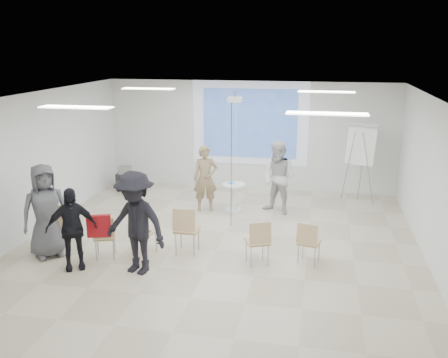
% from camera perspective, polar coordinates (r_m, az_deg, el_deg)
% --- Properties ---
extents(floor, '(8.00, 9.00, 0.10)m').
position_cam_1_polar(floor, '(10.05, -0.89, -8.36)').
color(floor, beige).
rests_on(floor, ground).
extents(ceiling, '(8.00, 9.00, 0.10)m').
position_cam_1_polar(ceiling, '(9.25, -0.97, 9.52)').
color(ceiling, white).
rests_on(ceiling, wall_back).
extents(wall_back, '(8.00, 0.10, 3.00)m').
position_cam_1_polar(wall_back, '(13.91, 2.99, 4.98)').
color(wall_back, silver).
rests_on(wall_back, floor).
extents(wall_left, '(0.10, 9.00, 3.00)m').
position_cam_1_polar(wall_left, '(11.08, -21.87, 1.24)').
color(wall_left, silver).
rests_on(wall_left, floor).
extents(wall_right, '(0.10, 9.00, 3.00)m').
position_cam_1_polar(wall_right, '(9.58, 23.52, -1.02)').
color(wall_right, silver).
rests_on(wall_right, floor).
extents(projection_halo, '(3.20, 0.01, 2.30)m').
position_cam_1_polar(projection_halo, '(13.79, 2.97, 6.36)').
color(projection_halo, silver).
rests_on(projection_halo, wall_back).
extents(projection_image, '(2.60, 0.01, 1.90)m').
position_cam_1_polar(projection_image, '(13.77, 2.96, 6.36)').
color(projection_image, '#335BB0').
rests_on(projection_image, wall_back).
extents(pedestal_table, '(0.58, 0.58, 0.71)m').
position_cam_1_polar(pedestal_table, '(12.14, 1.13, -1.90)').
color(pedestal_table, silver).
rests_on(pedestal_table, floor).
extents(player_left, '(0.78, 0.64, 1.83)m').
position_cam_1_polar(player_left, '(12.07, -2.14, 0.56)').
color(player_left, '#927E59').
rests_on(player_left, floor).
extents(player_right, '(1.18, 1.09, 1.95)m').
position_cam_1_polar(player_right, '(11.93, 6.30, 0.59)').
color(player_right, silver).
rests_on(player_right, floor).
extents(controller_left, '(0.07, 0.12, 0.04)m').
position_cam_1_polar(controller_left, '(12.20, -1.06, 2.13)').
color(controller_left, white).
rests_on(controller_left, player_left).
extents(controller_right, '(0.10, 0.13, 0.04)m').
position_cam_1_polar(controller_right, '(12.11, 5.60, 2.48)').
color(controller_right, white).
rests_on(controller_right, player_right).
extents(chair_far_left, '(0.58, 0.60, 0.93)m').
position_cam_1_polar(chair_far_left, '(10.42, -17.46, -4.66)').
color(chair_far_left, tan).
rests_on(chair_far_left, floor).
extents(chair_left_mid, '(0.51, 0.53, 0.84)m').
position_cam_1_polar(chair_left_mid, '(9.71, -13.52, -6.17)').
color(chair_left_mid, tan).
rests_on(chair_left_mid, floor).
extents(chair_left_inner, '(0.50, 0.52, 0.88)m').
position_cam_1_polar(chair_left_inner, '(9.74, -9.42, -5.73)').
color(chair_left_inner, tan).
rests_on(chair_left_inner, floor).
extents(chair_center, '(0.45, 0.48, 0.95)m').
position_cam_1_polar(chair_center, '(9.65, -4.38, -5.48)').
color(chair_center, tan).
rests_on(chair_center, floor).
extents(chair_right_inner, '(0.54, 0.56, 0.86)m').
position_cam_1_polar(chair_right_inner, '(9.21, 3.96, -6.88)').
color(chair_right_inner, tan).
rests_on(chair_right_inner, floor).
extents(chair_right_far, '(0.47, 0.49, 0.82)m').
position_cam_1_polar(chair_right_far, '(9.35, 9.62, -6.88)').
color(chair_right_far, tan).
rests_on(chair_right_far, floor).
extents(red_jacket, '(0.44, 0.24, 0.42)m').
position_cam_1_polar(red_jacket, '(9.51, -14.11, -5.23)').
color(red_jacket, '#A9141B').
rests_on(red_jacket, chair_left_mid).
extents(laptop, '(0.37, 0.30, 0.03)m').
position_cam_1_polar(laptop, '(9.83, -9.13, -5.81)').
color(laptop, black).
rests_on(laptop, chair_left_inner).
extents(audience_left, '(1.18, 1.04, 1.75)m').
position_cam_1_polar(audience_left, '(9.35, -17.10, -4.82)').
color(audience_left, black).
rests_on(audience_left, floor).
extents(audience_mid, '(1.53, 1.12, 2.12)m').
position_cam_1_polar(audience_mid, '(8.86, -10.10, -4.20)').
color(audience_mid, black).
rests_on(audience_mid, floor).
extents(audience_outer, '(1.17, 1.16, 2.04)m').
position_cam_1_polar(audience_outer, '(10.00, -19.78, -2.87)').
color(audience_outer, '#5A5B5F').
rests_on(audience_outer, floor).
extents(flipchart_easel, '(0.82, 0.65, 2.01)m').
position_cam_1_polar(flipchart_easel, '(13.07, 15.40, 3.72)').
color(flipchart_easel, '#95979D').
rests_on(flipchart_easel, floor).
extents(av_cart, '(0.50, 0.41, 0.69)m').
position_cam_1_polar(av_cart, '(14.14, -11.18, -0.03)').
color(av_cart, black).
rests_on(av_cart, floor).
extents(ceiling_projector, '(0.30, 0.25, 3.00)m').
position_cam_1_polar(ceiling_projector, '(10.73, 1.24, 8.37)').
color(ceiling_projector, white).
rests_on(ceiling_projector, ceiling).
extents(fluor_panel_nw, '(1.20, 0.30, 0.02)m').
position_cam_1_polar(fluor_panel_nw, '(11.73, -8.63, 10.17)').
color(fluor_panel_nw, white).
rests_on(fluor_panel_nw, ceiling).
extents(fluor_panel_ne, '(1.20, 0.30, 0.02)m').
position_cam_1_polar(fluor_panel_ne, '(11.05, 11.62, 9.73)').
color(fluor_panel_ne, white).
rests_on(fluor_panel_ne, ceiling).
extents(fluor_panel_sw, '(1.20, 0.30, 0.02)m').
position_cam_1_polar(fluor_panel_sw, '(8.53, -16.55, 7.87)').
color(fluor_panel_sw, white).
rests_on(fluor_panel_sw, ceiling).
extents(fluor_panel_se, '(1.20, 0.30, 0.02)m').
position_cam_1_polar(fluor_panel_se, '(7.57, 11.68, 7.33)').
color(fluor_panel_se, white).
rests_on(fluor_panel_se, ceiling).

